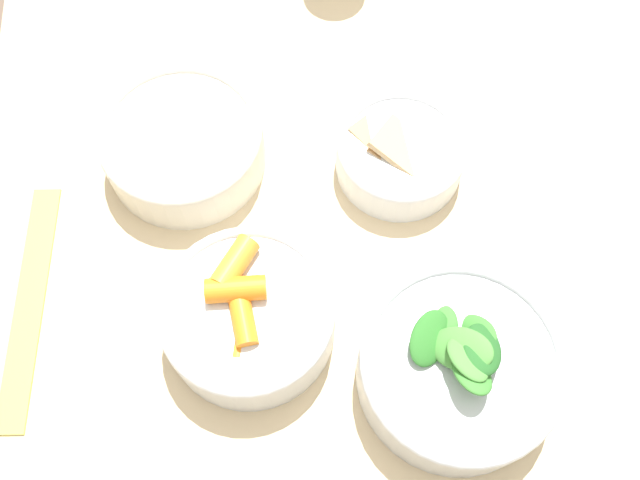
# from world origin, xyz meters

# --- Properties ---
(ground_plane) EXTENTS (10.00, 10.00, 0.00)m
(ground_plane) POSITION_xyz_m (0.00, 0.00, 0.00)
(ground_plane) COLOR brown
(dining_table) EXTENTS (1.00, 0.78, 0.78)m
(dining_table) POSITION_xyz_m (0.00, 0.00, 0.64)
(dining_table) COLOR beige
(dining_table) RESTS_ON ground_plane
(bowl_carrots) EXTENTS (0.16, 0.16, 0.08)m
(bowl_carrots) POSITION_xyz_m (-0.11, 0.11, 0.81)
(bowl_carrots) COLOR silver
(bowl_carrots) RESTS_ON dining_table
(bowl_greens) EXTENTS (0.18, 0.18, 0.10)m
(bowl_greens) POSITION_xyz_m (-0.18, -0.08, 0.81)
(bowl_greens) COLOR silver
(bowl_greens) RESTS_ON dining_table
(bowl_beans_hotdog) EXTENTS (0.17, 0.17, 0.06)m
(bowl_beans_hotdog) POSITION_xyz_m (0.08, 0.17, 0.81)
(bowl_beans_hotdog) COLOR silver
(bowl_beans_hotdog) RESTS_ON dining_table
(bowl_cookies) EXTENTS (0.13, 0.13, 0.06)m
(bowl_cookies) POSITION_xyz_m (0.05, -0.06, 0.80)
(bowl_cookies) COLOR silver
(bowl_cookies) RESTS_ON dining_table
(ruler) EXTENTS (0.25, 0.05, 0.00)m
(ruler) POSITION_xyz_m (-0.07, 0.33, 0.78)
(ruler) COLOR #EADB4C
(ruler) RESTS_ON dining_table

